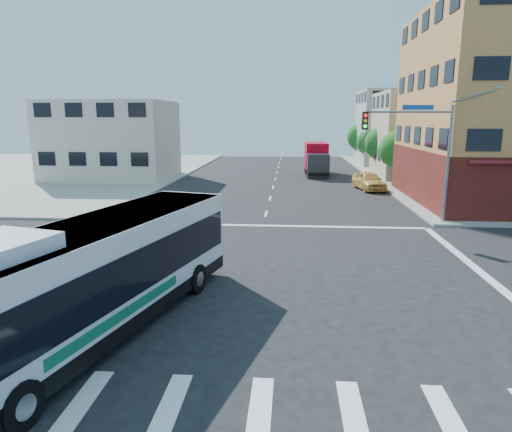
{
  "coord_description": "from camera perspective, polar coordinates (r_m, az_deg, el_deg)",
  "views": [
    {
      "loc": [
        1.58,
        -16.8,
        6.22
      ],
      "look_at": [
        -0.0,
        4.04,
        1.75
      ],
      "focal_mm": 32.0,
      "sensor_mm": 36.0,
      "label": 1
    }
  ],
  "objects": [
    {
      "name": "ground",
      "position": [
        17.98,
        -0.98,
        -8.17
      ],
      "size": [
        120.0,
        120.0,
        0.0
      ],
      "primitive_type": "plane",
      "color": "black",
      "rests_on": "ground"
    },
    {
      "name": "signal_mast_ne",
      "position": [
        28.45,
        19.86,
        8.87
      ],
      "size": [
        7.91,
        1.13,
        8.07
      ],
      "color": "slate",
      "rests_on": "ground"
    },
    {
      "name": "parked_car",
      "position": [
        41.88,
        13.94,
        4.31
      ],
      "size": [
        2.76,
        5.08,
        1.64
      ],
      "primitive_type": "imported",
      "rotation": [
        0.0,
        0.0,
        0.18
      ],
      "color": "#DFB455",
      "rests_on": "ground"
    },
    {
      "name": "box_truck",
      "position": [
        51.99,
        7.55,
        7.02
      ],
      "size": [
        2.47,
        7.96,
        3.57
      ],
      "rotation": [
        0.0,
        0.0,
        0.02
      ],
      "color": "#25262B",
      "rests_on": "ground"
    },
    {
      "name": "street_tree_a",
      "position": [
        45.97,
        17.49,
        8.24
      ],
      "size": [
        3.6,
        3.6,
        5.53
      ],
      "color": "#331F12",
      "rests_on": "ground"
    },
    {
      "name": "building_east_near",
      "position": [
        53.09,
        21.5,
        9.4
      ],
      "size": [
        12.06,
        10.06,
        9.0
      ],
      "color": "tan",
      "rests_on": "ground"
    },
    {
      "name": "building_west",
      "position": [
        50.39,
        -17.56,
        9.0
      ],
      "size": [
        12.06,
        10.06,
        8.0
      ],
      "color": "beige",
      "rests_on": "ground"
    },
    {
      "name": "transit_bus",
      "position": [
        13.91,
        -19.68,
        -7.21
      ],
      "size": [
        5.74,
        12.68,
        3.68
      ],
      "rotation": [
        0.0,
        0.0,
        -0.26
      ],
      "color": "black",
      "rests_on": "ground"
    },
    {
      "name": "building_east_far",
      "position": [
        66.59,
        18.01,
        10.45
      ],
      "size": [
        12.06,
        10.06,
        10.0
      ],
      "color": "#A0A09B",
      "rests_on": "ground"
    },
    {
      "name": "street_tree_b",
      "position": [
        53.78,
        15.59,
        9.01
      ],
      "size": [
        3.8,
        3.8,
        5.79
      ],
      "color": "#331F12",
      "rests_on": "ground"
    },
    {
      "name": "street_tree_c",
      "position": [
        61.66,
        14.15,
        9.15
      ],
      "size": [
        3.4,
        3.4,
        5.29
      ],
      "color": "#331F12",
      "rests_on": "ground"
    },
    {
      "name": "street_tree_d",
      "position": [
        69.53,
        13.06,
        9.84
      ],
      "size": [
        4.0,
        4.0,
        6.03
      ],
      "color": "#331F12",
      "rests_on": "ground"
    }
  ]
}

